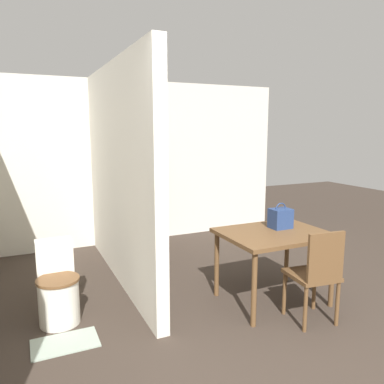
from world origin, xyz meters
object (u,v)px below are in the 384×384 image
Objects in this scene: handbag at (280,218)px; wooden_cabinet at (136,195)px; wooden_chair at (316,273)px; toilet at (58,289)px; dining_table at (274,240)px.

handbag is 2.56m from wooden_cabinet.
wooden_chair is 1.23× the size of toilet.
toilet is 2.31m from handbag.
wooden_chair is 0.57× the size of wooden_cabinet.
wooden_cabinet reaches higher than toilet.
toilet is 0.47× the size of wooden_cabinet.
wooden_cabinet is at bearing 111.21° from wooden_chair.
handbag is (0.07, 0.63, 0.36)m from wooden_chair.
dining_table is 0.67× the size of wooden_cabinet.
dining_table is 2.15m from toilet.
dining_table is at bearing -13.79° from toilet.
wooden_chair reaches higher than dining_table.
wooden_chair is at bearing -75.36° from wooden_cabinet.
handbag is at bearing 32.50° from dining_table.
wooden_cabinet is at bearing 106.07° from dining_table.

